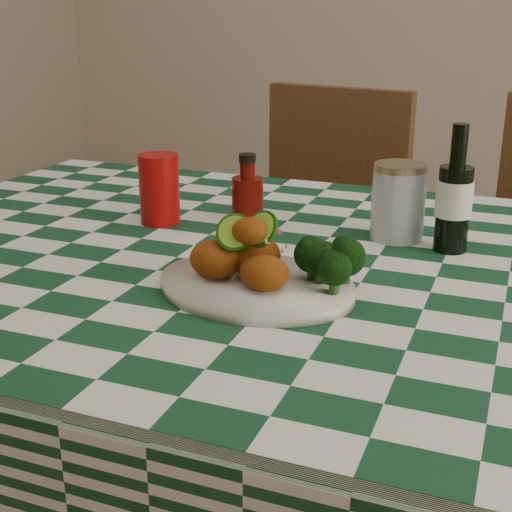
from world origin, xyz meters
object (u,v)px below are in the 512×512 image
at_px(beer_bottle, 455,189).
at_px(wooden_chair_left, 304,267).
at_px(plate, 256,286).
at_px(fried_chicken_pile, 253,249).
at_px(ketchup_bottle, 247,188).
at_px(dining_table, 303,464).
at_px(red_tumbler, 159,189).
at_px(mason_jar, 398,202).

distance_m(beer_bottle, wooden_chair_left, 0.87).
distance_m(plate, fried_chicken_pile, 0.06).
relative_size(beer_bottle, wooden_chair_left, 0.22).
bearing_deg(ketchup_bottle, dining_table, -43.90).
bearing_deg(plate, red_tumbler, 139.12).
bearing_deg(beer_bottle, dining_table, -147.08).
relative_size(dining_table, mason_jar, 12.41).
bearing_deg(red_tumbler, fried_chicken_pile, -41.36).
height_order(ketchup_bottle, beer_bottle, beer_bottle).
distance_m(fried_chicken_pile, mason_jar, 0.35).
height_order(fried_chicken_pile, mason_jar, mason_jar).
bearing_deg(wooden_chair_left, mason_jar, -49.63).
xyz_separation_m(fried_chicken_pile, beer_bottle, (0.24, 0.29, 0.04)).
distance_m(mason_jar, wooden_chair_left, 0.78).
bearing_deg(beer_bottle, wooden_chair_left, 125.64).
height_order(red_tumbler, beer_bottle, beer_bottle).
distance_m(fried_chicken_pile, red_tumbler, 0.38).
bearing_deg(plate, dining_table, 79.21).
bearing_deg(dining_table, plate, -100.79).
bearing_deg(red_tumbler, mason_jar, 8.95).
relative_size(plate, wooden_chair_left, 0.31).
xyz_separation_m(plate, ketchup_bottle, (-0.14, 0.32, 0.06)).
bearing_deg(ketchup_bottle, plate, -66.04).
height_order(dining_table, fried_chicken_pile, fried_chicken_pile).
xyz_separation_m(red_tumbler, beer_bottle, (0.53, 0.04, 0.04)).
distance_m(plate, beer_bottle, 0.39).
bearing_deg(fried_chicken_pile, dining_table, 77.47).
bearing_deg(wooden_chair_left, beer_bottle, -44.67).
distance_m(mason_jar, beer_bottle, 0.11).
relative_size(fried_chicken_pile, beer_bottle, 0.69).
relative_size(red_tumbler, beer_bottle, 0.61).
relative_size(ketchup_bottle, wooden_chair_left, 0.14).
distance_m(red_tumbler, beer_bottle, 0.53).
relative_size(red_tumbler, ketchup_bottle, 1.01).
height_order(fried_chicken_pile, ketchup_bottle, ketchup_bottle).
bearing_deg(mason_jar, plate, -113.58).
relative_size(ketchup_bottle, beer_bottle, 0.61).
bearing_deg(wooden_chair_left, ketchup_bottle, -73.74).
relative_size(red_tumbler, wooden_chair_left, 0.14).
height_order(plate, wooden_chair_left, wooden_chair_left).
relative_size(mason_jar, wooden_chair_left, 0.14).
distance_m(plate, wooden_chair_left, 0.99).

